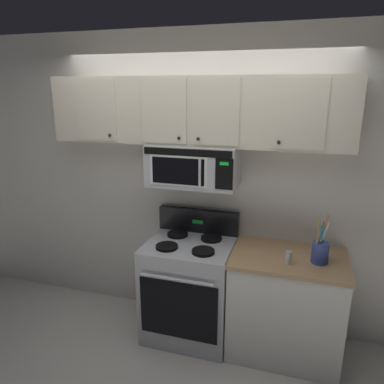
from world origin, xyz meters
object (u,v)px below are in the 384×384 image
at_px(salt_shaker, 288,258).
at_px(over_range_microwave, 194,165).
at_px(utensil_crock_blue, 320,251).
at_px(stove_range, 190,287).

bearing_deg(salt_shaker, over_range_microwave, 163.29).
relative_size(over_range_microwave, salt_shaker, 7.48).
distance_m(over_range_microwave, utensil_crock_blue, 1.23).
height_order(stove_range, salt_shaker, stove_range).
height_order(over_range_microwave, utensil_crock_blue, over_range_microwave).
bearing_deg(salt_shaker, utensil_crock_blue, 20.82).
bearing_deg(utensil_crock_blue, stove_range, 177.47).
bearing_deg(stove_range, salt_shaker, -9.16).
height_order(over_range_microwave, salt_shaker, over_range_microwave).
xyz_separation_m(over_range_microwave, utensil_crock_blue, (1.07, -0.16, -0.58)).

